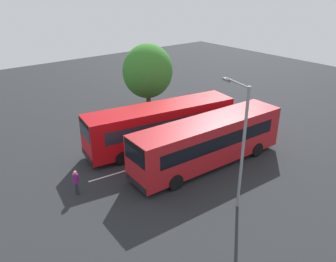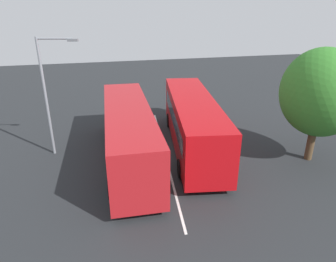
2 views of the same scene
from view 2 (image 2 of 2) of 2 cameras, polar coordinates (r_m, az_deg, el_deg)
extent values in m
plane|color=#232628|center=(18.81, -0.61, -4.33)|extent=(70.53, 70.53, 0.00)
cube|color=#B70C11|center=(19.06, 4.72, 1.94)|extent=(11.75, 4.35, 2.92)
cube|color=#19232D|center=(24.22, 2.64, 8.43)|extent=(0.48, 2.20, 1.22)
cube|color=#19232D|center=(18.79, 1.05, 2.83)|extent=(9.54, 1.65, 0.93)
cube|color=#19232D|center=(19.18, 8.39, 3.01)|extent=(9.54, 1.65, 0.93)
cube|color=black|center=(24.13, 2.65, 9.58)|extent=(0.43, 2.00, 0.32)
cube|color=black|center=(24.82, 2.55, 3.92)|extent=(0.47, 2.30, 0.36)
cylinder|color=black|center=(22.80, 0.19, 2.04)|extent=(1.06, 0.44, 1.02)
cylinder|color=black|center=(23.11, 6.12, 2.19)|extent=(1.06, 0.44, 1.02)
cylinder|color=black|center=(16.15, 2.41, -7.13)|extent=(1.06, 0.44, 1.02)
cylinder|color=black|center=(16.60, 10.71, -6.68)|extent=(1.06, 0.44, 1.02)
cube|color=#AD191E|center=(17.45, -7.49, -0.19)|extent=(11.59, 3.05, 2.92)
cube|color=black|center=(22.60, -8.72, 7.15)|extent=(0.22, 2.22, 1.22)
cube|color=black|center=(17.30, -11.60, 0.57)|extent=(9.64, 0.53, 0.93)
cube|color=black|center=(17.43, -3.52, 1.18)|extent=(9.64, 0.53, 0.93)
cube|color=black|center=(22.49, -8.80, 8.38)|extent=(0.19, 2.02, 0.32)
cube|color=black|center=(23.24, -8.43, 2.36)|extent=(0.21, 2.32, 0.36)
cylinder|color=black|center=(21.32, -11.29, 0.09)|extent=(1.04, 0.33, 1.02)
cylinder|color=black|center=(21.43, -4.89, 0.57)|extent=(1.04, 0.33, 1.02)
cylinder|color=black|center=(14.77, -10.81, -10.68)|extent=(1.04, 0.33, 1.02)
cylinder|color=black|center=(14.92, -1.46, -9.86)|extent=(1.04, 0.33, 1.02)
cylinder|color=#232833|center=(26.26, -4.68, 4.48)|extent=(0.13, 0.13, 0.77)
cylinder|color=#232833|center=(26.23, -5.02, 4.44)|extent=(0.13, 0.13, 0.77)
cylinder|color=#721966|center=(26.04, -4.90, 5.91)|extent=(0.34, 0.34, 0.61)
sphere|color=tan|center=(25.92, -4.93, 6.79)|extent=(0.21, 0.21, 0.21)
cylinder|color=gray|center=(18.96, -22.17, 5.59)|extent=(0.16, 0.16, 7.02)
cylinder|color=gray|center=(17.99, -20.81, 16.11)|extent=(0.59, 1.93, 0.10)
cube|color=slate|center=(17.68, -17.68, 16.14)|extent=(0.34, 0.59, 0.14)
cylinder|color=#4C3823|center=(19.61, 25.56, -1.74)|extent=(0.44, 0.44, 2.35)
ellipsoid|color=#337A28|center=(18.71, 27.06, 6.50)|extent=(4.70, 4.23, 4.93)
cube|color=silver|center=(18.81, -0.61, -4.32)|extent=(14.46, 1.80, 0.01)
camera|label=1|loc=(33.65, -40.07, 23.32)|focal=36.31mm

